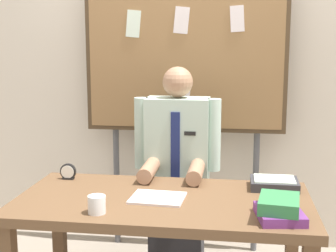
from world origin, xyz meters
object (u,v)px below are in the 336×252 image
(bulletin_board, at_px, (185,58))
(open_notebook, at_px, (158,198))
(paper_tray, at_px, (274,183))
(book_stack, at_px, (279,209))
(coffee_mug, at_px, (97,204))
(desk_clock, at_px, (68,172))
(desk, at_px, (163,215))
(person, at_px, (177,182))

(bulletin_board, relative_size, open_notebook, 7.30)
(bulletin_board, xyz_separation_m, paper_tray, (0.59, -0.76, -0.66))
(book_stack, distance_m, coffee_mug, 0.85)
(bulletin_board, distance_m, desk_clock, 1.17)
(open_notebook, distance_m, coffee_mug, 0.35)
(open_notebook, xyz_separation_m, paper_tray, (0.61, 0.27, 0.02))
(desk, bearing_deg, open_notebook, -141.21)
(bulletin_board, height_order, coffee_mug, bulletin_board)
(coffee_mug, xyz_separation_m, paper_tray, (0.86, 0.52, -0.02))
(open_notebook, bearing_deg, coffee_mug, -135.82)
(book_stack, bearing_deg, person, 125.14)
(desk, xyz_separation_m, paper_tray, (0.59, 0.25, 0.12))
(open_notebook, height_order, coffee_mug, coffee_mug)
(bulletin_board, distance_m, open_notebook, 1.24)
(coffee_mug, distance_m, paper_tray, 1.01)
(open_notebook, bearing_deg, person, 87.70)
(bulletin_board, relative_size, coffee_mug, 23.08)
(book_stack, relative_size, open_notebook, 1.02)
(person, height_order, desk_clock, person)
(person, bearing_deg, open_notebook, -92.30)
(desk, height_order, paper_tray, paper_tray)
(desk, bearing_deg, bulletin_board, 90.00)
(person, xyz_separation_m, coffee_mug, (-0.28, -0.86, 0.13))
(desk_clock, xyz_separation_m, coffee_mug, (0.33, -0.53, 0.00))
(open_notebook, bearing_deg, bulletin_board, 88.63)
(bulletin_board, bearing_deg, book_stack, -65.03)
(person, xyz_separation_m, paper_tray, (0.59, -0.35, 0.12))
(desk, height_order, book_stack, book_stack)
(book_stack, xyz_separation_m, open_notebook, (-0.60, 0.20, -0.04))
(desk_clock, bearing_deg, bulletin_board, 51.02)
(book_stack, distance_m, open_notebook, 0.63)
(bulletin_board, relative_size, desk_clock, 21.01)
(desk, xyz_separation_m, open_notebook, (-0.02, -0.02, 0.10))
(desk, bearing_deg, person, 90.00)
(book_stack, relative_size, paper_tray, 1.07)
(desk, distance_m, coffee_mug, 0.41)
(book_stack, bearing_deg, desk_clock, 157.91)
(bulletin_board, height_order, book_stack, bulletin_board)
(desk_clock, distance_m, paper_tray, 1.20)
(desk_clock, bearing_deg, paper_tray, -0.48)
(person, distance_m, coffee_mug, 0.92)
(desk, distance_m, bulletin_board, 1.28)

